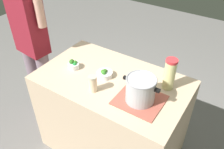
% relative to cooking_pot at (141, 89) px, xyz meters
% --- Properties ---
extents(ground_plane, '(8.00, 8.00, 0.00)m').
position_rel_cooking_pot_xyz_m(ground_plane, '(0.32, -0.10, -1.03)').
color(ground_plane, slate).
extents(counter_slab, '(1.31, 0.79, 0.92)m').
position_rel_cooking_pot_xyz_m(counter_slab, '(0.32, -0.10, -0.57)').
color(counter_slab, '#CCAF8E').
rests_on(counter_slab, ground_plane).
extents(dish_cloth, '(0.36, 0.33, 0.01)m').
position_rel_cooking_pot_xyz_m(dish_cloth, '(0.00, 0.00, -0.11)').
color(dish_cloth, '#AB5343').
rests_on(dish_cloth, counter_slab).
extents(cooking_pot, '(0.30, 0.23, 0.21)m').
position_rel_cooking_pot_xyz_m(cooking_pot, '(0.00, 0.00, 0.00)').
color(cooking_pot, '#B7B7BC').
rests_on(cooking_pot, dish_cloth).
extents(lemonade_pitcher, '(0.10, 0.10, 0.27)m').
position_rel_cooking_pot_xyz_m(lemonade_pitcher, '(-0.12, -0.26, 0.02)').
color(lemonade_pitcher, beige).
rests_on(lemonade_pitcher, counter_slab).
extents(mason_jar, '(0.07, 0.07, 0.14)m').
position_rel_cooking_pot_xyz_m(mason_jar, '(0.37, 0.10, -0.04)').
color(mason_jar, beige).
rests_on(mason_jar, counter_slab).
extents(broccoli_bowl_front, '(0.10, 0.10, 0.08)m').
position_rel_cooking_pot_xyz_m(broccoli_bowl_front, '(0.71, -0.05, -0.08)').
color(broccoli_bowl_front, silver).
rests_on(broccoli_bowl_front, counter_slab).
extents(broccoli_bowl_center, '(0.14, 0.14, 0.07)m').
position_rel_cooking_pot_xyz_m(broccoli_bowl_center, '(0.40, -0.10, -0.09)').
color(broccoli_bowl_center, silver).
rests_on(broccoli_bowl_center, counter_slab).
extents(person_cook, '(0.50, 0.23, 1.70)m').
position_rel_cooking_pot_xyz_m(person_cook, '(1.32, -0.11, -0.09)').
color(person_cook, slate).
rests_on(person_cook, ground_plane).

